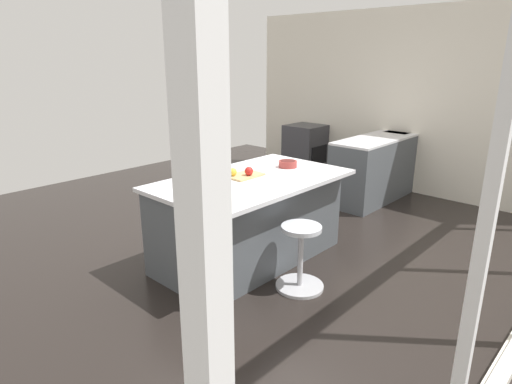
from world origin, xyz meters
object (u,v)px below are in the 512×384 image
Objects in this scene: oven_range at (305,150)px; fruit_bowl at (288,164)px; apple_yellow at (233,172)px; water_bottle at (204,173)px; cutting_board at (245,176)px; stool_by_window at (300,259)px; apple_red at (249,171)px; kitchen_island at (249,218)px.

oven_range is 4.49× the size of fruit_bowl.
water_bottle is at bearing 0.97° from apple_yellow.
water_bottle is (0.48, -0.05, 0.11)m from cutting_board.
water_bottle is (3.61, 1.52, 0.56)m from oven_range.
apple_red is at bearing -99.23° from stool_by_window.
apple_red is at bearing 138.85° from apple_yellow.
kitchen_island is 0.50m from apple_red.
kitchen_island is 5.46× the size of cutting_board.
fruit_bowl is at bearing 177.60° from kitchen_island.
oven_range is at bearing -152.70° from kitchen_island.
apple_yellow is 0.16m from apple_red.
fruit_bowl is (-0.59, 0.07, 0.03)m from cutting_board.
water_bottle is (0.37, 0.01, 0.06)m from apple_yellow.
oven_range is 2.47× the size of cutting_board.
water_bottle is at bearing -5.42° from cutting_board.
kitchen_island is at bearing 97.37° from cutting_board.
kitchen_island is 0.78m from stool_by_window.
stool_by_window is 1.94× the size of water_bottle.
water_bottle is (0.37, -0.85, 0.72)m from stool_by_window.
water_bottle reaches higher than stool_by_window.
oven_range is at bearing -157.24° from water_bottle.
water_bottle is at bearing 22.76° from oven_range.
apple_yellow reaches higher than kitchen_island.
water_bottle reaches higher than kitchen_island.
kitchen_island is (3.12, 1.61, 0.00)m from oven_range.
cutting_board reaches higher than stool_by_window.
oven_range is 1.46× the size of stool_by_window.
fruit_bowl is (2.54, 1.64, 0.48)m from oven_range.
water_bottle reaches higher than apple_yellow.
cutting_board is at bearing -7.24° from fruit_bowl.
water_bottle is 1.58× the size of fruit_bowl.
kitchen_island is at bearing -2.40° from fruit_bowl.
stool_by_window is 7.01× the size of apple_red.
cutting_board is 4.66× the size of apple_yellow.
cutting_board reaches higher than oven_range.
apple_yellow is 0.89× the size of apple_red.
water_bottle is at bearing -66.71° from stool_by_window.
stool_by_window is 1.02m from cutting_board.
apple_yellow is at bearing -90.24° from stool_by_window.
apple_yellow is at bearing -24.95° from cutting_board.
stool_by_window is 1.17m from water_bottle.
water_bottle reaches higher than oven_range.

